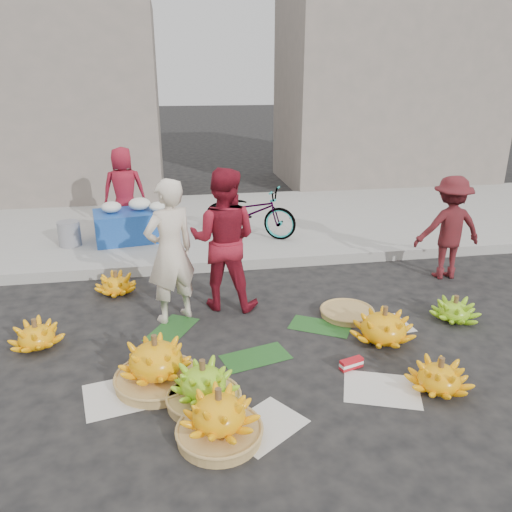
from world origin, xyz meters
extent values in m
plane|color=black|center=(0.00, 0.00, 0.00)|extent=(80.00, 80.00, 0.00)
cube|color=#97958F|center=(0.00, 2.20, 0.07)|extent=(40.00, 0.25, 0.15)
cube|color=#97958F|center=(0.00, 4.30, 0.06)|extent=(40.00, 4.00, 0.12)
cube|color=gray|center=(-4.00, 7.20, 2.00)|extent=(6.00, 3.00, 4.00)
cube|color=gray|center=(4.50, 7.70, 2.50)|extent=(5.00, 3.00, 5.00)
cylinder|color=#A37D44|center=(-1.04, -0.49, 0.04)|extent=(0.73, 0.73, 0.09)
cylinder|color=brown|center=(-1.04, -0.49, 0.43)|extent=(0.05, 0.05, 0.12)
cylinder|color=#A37D44|center=(-0.65, -0.85, 0.04)|extent=(0.61, 0.61, 0.09)
cylinder|color=brown|center=(-0.65, -0.85, 0.37)|extent=(0.05, 0.05, 0.12)
cylinder|color=#A37D44|center=(-0.56, -1.28, 0.04)|extent=(0.64, 0.64, 0.09)
cylinder|color=brown|center=(-0.56, -1.28, 0.38)|extent=(0.05, 0.05, 0.12)
cylinder|color=brown|center=(1.37, -1.00, 0.27)|extent=(0.05, 0.05, 0.12)
cylinder|color=brown|center=(1.24, -0.12, 0.34)|extent=(0.05, 0.05, 0.12)
cylinder|color=brown|center=(2.21, 0.19, 0.24)|extent=(0.05, 0.05, 0.12)
cylinder|color=brown|center=(-2.24, 0.37, 0.26)|extent=(0.05, 0.05, 0.12)
cylinder|color=brown|center=(-1.56, 1.57, 0.25)|extent=(0.05, 0.05, 0.12)
cylinder|color=#A37D44|center=(1.08, 0.50, 0.03)|extent=(0.62, 0.62, 0.07)
cube|color=red|center=(0.75, -0.54, 0.05)|extent=(0.24, 0.14, 0.09)
imported|color=beige|center=(-0.87, 0.77, 0.80)|extent=(0.70, 0.62, 1.60)
imported|color=maroon|center=(-0.26, 1.01, 0.82)|extent=(0.96, 0.84, 1.64)
imported|color=maroon|center=(2.76, 1.40, 0.69)|extent=(0.91, 0.55, 1.38)
cube|color=#17439B|center=(-1.46, 3.37, 0.35)|extent=(1.22, 0.88, 0.47)
ellipsoid|color=silver|center=(-1.74, 3.32, 0.67)|extent=(0.30, 0.30, 0.16)
ellipsoid|color=silver|center=(-1.32, 3.42, 0.68)|extent=(0.34, 0.34, 0.19)
ellipsoid|color=silver|center=(-1.04, 3.28, 0.66)|extent=(0.26, 0.26, 0.14)
cylinder|color=gray|center=(-2.39, 3.25, 0.31)|extent=(0.33, 0.33, 0.38)
imported|color=maroon|center=(-1.58, 3.90, 0.81)|extent=(0.70, 0.47, 1.39)
imported|color=gray|center=(0.39, 3.24, 0.52)|extent=(1.19, 1.60, 0.80)
camera|label=1|loc=(-0.81, -4.36, 2.60)|focal=35.00mm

